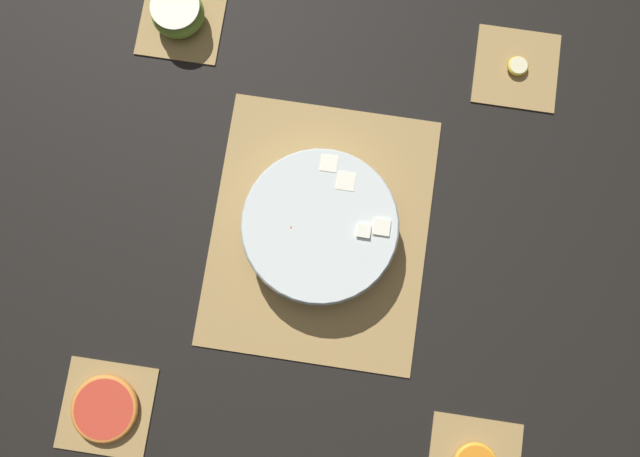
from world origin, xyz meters
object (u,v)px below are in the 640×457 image
fruit_salad_bowl (320,227)px  grapefruit_slice (105,409)px  apple_half (178,13)px  banana_coin_single (518,66)px

fruit_salad_bowl → grapefruit_slice: 0.43m
grapefruit_slice → fruit_salad_bowl: bearing=-41.5°
apple_half → fruit_salad_bowl: bearing=-138.4°
apple_half → banana_coin_single: bearing=-90.0°
apple_half → grapefruit_slice: (-0.64, 0.00, -0.02)m
apple_half → banana_coin_single: (0.00, -0.57, -0.02)m
apple_half → grapefruit_slice: 0.64m
grapefruit_slice → banana_coin_single: bearing=-41.6°
banana_coin_single → fruit_salad_bowl: bearing=138.4°
fruit_salad_bowl → grapefruit_slice: (-0.32, 0.28, -0.03)m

